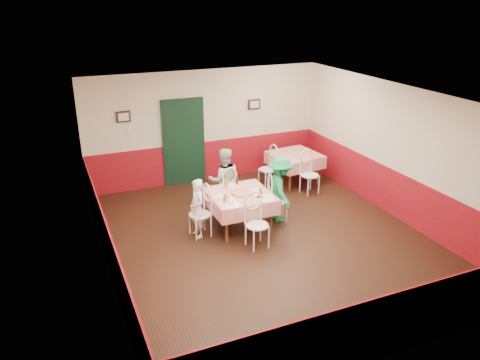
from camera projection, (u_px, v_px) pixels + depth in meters
name	position (u px, v px, depth m)	size (l,w,h in m)	color
floor	(266.00, 239.00, 9.17)	(7.00, 7.00, 0.00)	black
ceiling	(270.00, 97.00, 8.13)	(7.00, 7.00, 0.00)	white
back_wall	(206.00, 126.00, 11.64)	(6.00, 0.10, 2.80)	beige
front_wall	(395.00, 267.00, 5.66)	(6.00, 0.10, 2.80)	beige
left_wall	(101.00, 198.00, 7.56)	(0.10, 7.00, 2.80)	beige
right_wall	(397.00, 152.00, 9.74)	(0.10, 7.00, 2.80)	beige
wainscot_back	(207.00, 160.00, 11.96)	(6.00, 0.03, 1.00)	maroon
wainscot_front	(386.00, 326.00, 6.01)	(6.00, 0.03, 1.00)	maroon
wainscot_left	(108.00, 246.00, 7.90)	(0.03, 7.00, 1.00)	maroon
wainscot_right	(391.00, 192.00, 10.07)	(0.03, 7.00, 1.00)	maroon
door	(184.00, 143.00, 11.51)	(0.96, 0.06, 2.10)	black
picture_left	(123.00, 117.00, 10.70)	(0.32, 0.03, 0.26)	black
picture_right	(254.00, 104.00, 11.90)	(0.32, 0.03, 0.26)	black
thermostat	(129.00, 131.00, 10.87)	(0.10, 0.03, 0.10)	white
main_table	(240.00, 211.00, 9.48)	(1.22, 1.22, 0.77)	red
second_table	(294.00, 168.00, 11.79)	(1.12, 1.12, 0.77)	red
chair_left	(200.00, 215.00, 9.15)	(0.42, 0.42, 0.90)	white
chair_right	(278.00, 201.00, 9.76)	(0.42, 0.42, 0.90)	white
chair_far	(225.00, 192.00, 10.18)	(0.42, 0.42, 0.90)	white
chair_near	(257.00, 225.00, 8.72)	(0.42, 0.42, 0.90)	white
chair_second_a	(268.00, 169.00, 11.49)	(0.42, 0.42, 0.90)	white
chair_second_b	(310.00, 175.00, 11.13)	(0.42, 0.42, 0.90)	white
pizza	(242.00, 193.00, 9.31)	(0.40, 0.40, 0.03)	#B74723
plate_left	(220.00, 196.00, 9.20)	(0.25, 0.25, 0.01)	white
plate_right	(258.00, 190.00, 9.48)	(0.25, 0.25, 0.01)	white
plate_far	(232.00, 186.00, 9.70)	(0.25, 0.25, 0.01)	white
glass_a	(225.00, 198.00, 8.96)	(0.08, 0.08, 0.14)	#BF7219
glass_b	(261.00, 191.00, 9.28)	(0.07, 0.07, 0.13)	#BF7219
glass_c	(226.00, 184.00, 9.63)	(0.08, 0.08, 0.15)	#BF7219
beer_bottle	(237.00, 181.00, 9.71)	(0.05, 0.05, 0.20)	#381C0A
shaker_a	(229.00, 203.00, 8.80)	(0.04, 0.04, 0.09)	silver
shaker_b	(233.00, 203.00, 8.83)	(0.04, 0.04, 0.09)	silver
shaker_c	(224.00, 202.00, 8.85)	(0.04, 0.04, 0.09)	#B23319
menu_left	(231.00, 204.00, 8.88)	(0.30, 0.40, 0.00)	white
menu_right	(265.00, 197.00, 9.15)	(0.30, 0.40, 0.00)	white
wallet	(260.00, 197.00, 9.16)	(0.11, 0.09, 0.02)	black
diner_left	(197.00, 208.00, 9.08)	(0.43, 0.28, 1.19)	gray
diner_far	(224.00, 180.00, 10.13)	(0.70, 0.54, 1.43)	gray
diner_right	(280.00, 189.00, 9.68)	(0.91, 0.52, 1.41)	gray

